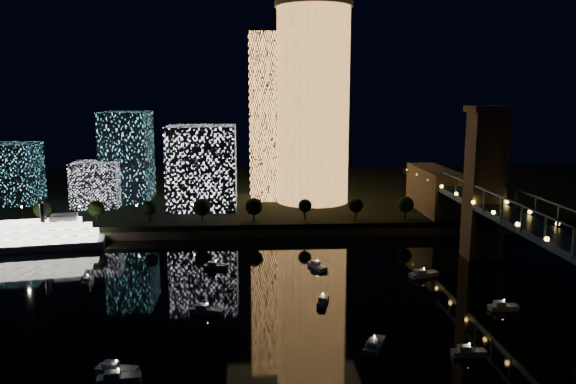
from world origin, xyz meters
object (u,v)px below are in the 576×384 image
at_px(truss_bridge, 559,249).
at_px(riverboat, 17,238).
at_px(tower_cylindrical, 313,104).
at_px(tower_rectangular, 275,117).

bearing_deg(truss_bridge, riverboat, 157.36).
bearing_deg(riverboat, tower_cylindrical, 26.89).
height_order(tower_rectangular, riverboat, tower_rectangular).
bearing_deg(tower_cylindrical, tower_rectangular, 145.36).
bearing_deg(riverboat, truss_bridge, -22.64).
relative_size(tower_cylindrical, riverboat, 1.51).
height_order(tower_rectangular, truss_bridge, tower_rectangular).
bearing_deg(truss_bridge, tower_cylindrical, 111.69).
bearing_deg(riverboat, tower_rectangular, 35.77).
bearing_deg(tower_cylindrical, riverboat, -153.11).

